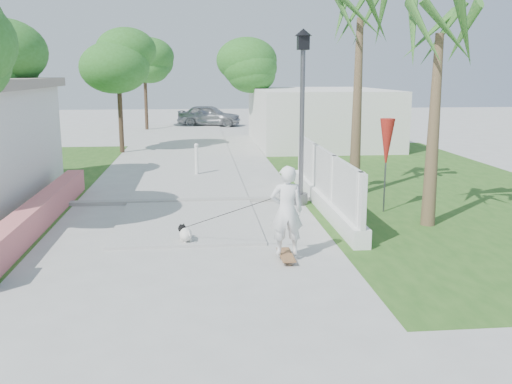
{
  "coord_description": "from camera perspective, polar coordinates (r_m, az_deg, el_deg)",
  "views": [
    {
      "loc": [
        0.29,
        -8.8,
        3.4
      ],
      "look_at": [
        1.38,
        2.01,
        1.1
      ],
      "focal_mm": 40.0,
      "sensor_mm": 36.0,
      "label": 1
    }
  ],
  "objects": [
    {
      "name": "ground",
      "position": [
        9.44,
        -7.21,
        -9.26
      ],
      "size": [
        90.0,
        90.0,
        0.0
      ],
      "primitive_type": "plane",
      "color": "#B7B7B2",
      "rests_on": "ground"
    },
    {
      "name": "path_strip",
      "position": [
        29.0,
        -6.32,
        5.19
      ],
      "size": [
        3.2,
        36.0,
        0.06
      ],
      "primitive_type": "cube",
      "color": "#B7B7B2",
      "rests_on": "ground"
    },
    {
      "name": "curb",
      "position": [
        15.18,
        -6.7,
        -0.89
      ],
      "size": [
        6.5,
        0.25,
        0.1
      ],
      "primitive_type": "cube",
      "color": "#999993",
      "rests_on": "ground"
    },
    {
      "name": "grass_right",
      "position": [
        18.41,
        15.74,
        0.86
      ],
      "size": [
        8.0,
        20.0,
        0.01
      ],
      "primitive_type": "cube",
      "color": "#29551B",
      "rests_on": "ground"
    },
    {
      "name": "pink_wall",
      "position": [
        13.23,
        -21.34,
        -2.39
      ],
      "size": [
        0.45,
        8.2,
        0.8
      ],
      "color": "#C46466",
      "rests_on": "ground"
    },
    {
      "name": "lattice_fence",
      "position": [
        14.44,
        6.81,
        0.45
      ],
      "size": [
        0.35,
        7.0,
        1.5
      ],
      "color": "white",
      "rests_on": "ground"
    },
    {
      "name": "building_right",
      "position": [
        27.48,
        6.31,
        7.49
      ],
      "size": [
        6.0,
        8.0,
        2.6
      ],
      "primitive_type": "cube",
      "color": "silver",
      "rests_on": "ground"
    },
    {
      "name": "street_lamp",
      "position": [
        14.57,
        4.63,
        8.07
      ],
      "size": [
        0.44,
        0.44,
        4.44
      ],
      "color": "#59595E",
      "rests_on": "ground"
    },
    {
      "name": "bollard",
      "position": [
        19.01,
        -5.97,
        3.36
      ],
      "size": [
        0.14,
        0.14,
        1.09
      ],
      "color": "white",
      "rests_on": "ground"
    },
    {
      "name": "patio_umbrella",
      "position": [
        14.15,
        12.93,
        4.69
      ],
      "size": [
        0.36,
        0.36,
        2.3
      ],
      "color": "#59595E",
      "rests_on": "ground"
    },
    {
      "name": "tree_path_left",
      "position": [
        25.0,
        -13.6,
        12.58
      ],
      "size": [
        3.4,
        3.4,
        5.23
      ],
      "color": "#4C3826",
      "rests_on": "ground"
    },
    {
      "name": "tree_path_right",
      "position": [
        28.93,
        0.06,
        12.13
      ],
      "size": [
        3.0,
        3.0,
        4.79
      ],
      "color": "#4C3826",
      "rests_on": "ground"
    },
    {
      "name": "tree_path_far",
      "position": [
        34.92,
        -11.06,
        12.41
      ],
      "size": [
        3.2,
        3.2,
        5.17
      ],
      "color": "#4C3826",
      "rests_on": "ground"
    },
    {
      "name": "palm_far",
      "position": [
        15.93,
        10.35,
        15.66
      ],
      "size": [
        1.8,
        1.8,
        5.3
      ],
      "color": "brown",
      "rests_on": "ground"
    },
    {
      "name": "palm_near",
      "position": [
        13.06,
        17.83,
        13.82
      ],
      "size": [
        1.8,
        1.8,
        4.7
      ],
      "color": "brown",
      "rests_on": "ground"
    },
    {
      "name": "skateboarder",
      "position": [
        10.86,
        -1.94,
        -2.17
      ],
      "size": [
        2.16,
        1.81,
        1.76
      ],
      "rotation": [
        0.0,
        0.0,
        3.14
      ],
      "color": "#99663D",
      "rests_on": "ground"
    },
    {
      "name": "dog",
      "position": [
        11.58,
        -7.1,
        -4.14
      ],
      "size": [
        0.39,
        0.53,
        0.38
      ],
      "rotation": [
        0.0,
        0.0,
        0.39
      ],
      "color": "white",
      "rests_on": "ground"
    },
    {
      "name": "parked_car",
      "position": [
        36.76,
        -4.7,
        7.65
      ],
      "size": [
        4.22,
        2.39,
        1.35
      ],
      "primitive_type": "imported",
      "rotation": [
        0.0,
        0.0,
        1.36
      ],
      "color": "#9B9DA3",
      "rests_on": "ground"
    }
  ]
}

